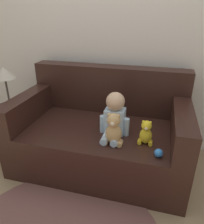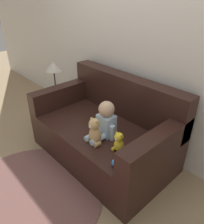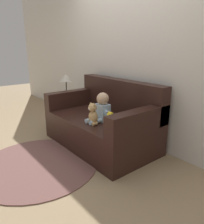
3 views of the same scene
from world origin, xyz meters
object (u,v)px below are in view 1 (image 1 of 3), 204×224
(person_baby, at_px, (115,116))
(plush_toy_side, at_px, (146,133))
(couch, at_px, (102,133))
(side_table, at_px, (7,88))
(teddy_bear_brown, at_px, (114,130))
(toy_ball, at_px, (159,153))

(person_baby, distance_m, plush_toy_side, 0.30)
(couch, bearing_deg, side_table, -179.32)
(teddy_bear_brown, bearing_deg, toy_ball, -13.22)
(person_baby, bearing_deg, couch, 134.56)
(person_baby, bearing_deg, toy_ball, -32.32)
(person_baby, height_order, toy_ball, person_baby)
(person_baby, xyz_separation_m, side_table, (-1.17, 0.15, 0.10))
(person_baby, height_order, side_table, side_table)
(teddy_bear_brown, relative_size, side_table, 0.30)
(teddy_bear_brown, xyz_separation_m, toy_ball, (0.36, -0.09, -0.10))
(plush_toy_side, distance_m, side_table, 1.48)
(couch, relative_size, toy_ball, 24.85)
(teddy_bear_brown, bearing_deg, person_baby, 99.82)
(teddy_bear_brown, xyz_separation_m, side_table, (-1.20, 0.31, 0.14))
(toy_ball, bearing_deg, teddy_bear_brown, 166.78)
(person_baby, bearing_deg, side_table, 172.59)
(plush_toy_side, bearing_deg, couch, 150.11)
(plush_toy_side, distance_m, toy_ball, 0.20)
(teddy_bear_brown, height_order, plush_toy_side, teddy_bear_brown)
(toy_ball, bearing_deg, couch, 143.34)
(couch, distance_m, person_baby, 0.36)
(couch, xyz_separation_m, toy_ball, (0.55, -0.41, 0.14))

